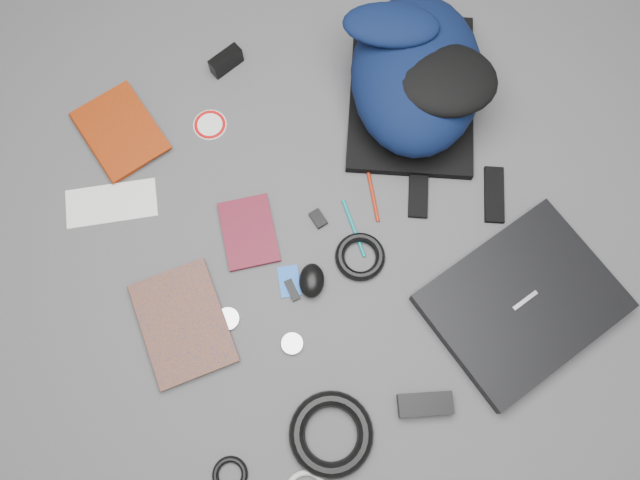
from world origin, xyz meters
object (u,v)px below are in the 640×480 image
object	(u,v)px
mouse	(312,281)
laptop	(522,302)
textbook_red	(90,149)
dvd_case	(249,232)
power_brick	(425,404)
backpack	(416,73)
comic_book	(144,338)
compact_camera	(226,61)

from	to	relation	value
mouse	laptop	bearing A→B (deg)	-3.94
textbook_red	dvd_case	distance (m)	0.45
power_brick	mouse	bearing A→B (deg)	128.41
backpack	dvd_case	size ratio (longest dim) A/B	2.85
mouse	power_brick	xyz separation A→B (m)	(0.14, -0.35, -0.01)
mouse	dvd_case	bearing A→B (deg)	143.10
textbook_red	mouse	size ratio (longest dim) A/B	2.77
comic_book	mouse	size ratio (longest dim) A/B	3.13
laptop	dvd_case	distance (m)	0.66
laptop	textbook_red	size ratio (longest dim) A/B	1.79
comic_book	compact_camera	world-z (taller)	compact_camera
dvd_case	mouse	world-z (taller)	mouse
dvd_case	power_brick	distance (m)	0.57
comic_book	dvd_case	bearing A→B (deg)	26.30
backpack	textbook_red	distance (m)	0.82
compact_camera	power_brick	size ratio (longest dim) A/B	0.74
laptop	comic_book	bearing A→B (deg)	150.09
power_brick	compact_camera	bearing A→B (deg)	115.26
compact_camera	power_brick	world-z (taller)	compact_camera
laptop	compact_camera	distance (m)	0.95
laptop	power_brick	distance (m)	0.33
backpack	laptop	world-z (taller)	backpack
backpack	laptop	bearing A→B (deg)	-63.20
backpack	textbook_red	size ratio (longest dim) A/B	2.16
backpack	mouse	size ratio (longest dim) A/B	6.00
mouse	compact_camera	bearing A→B (deg)	113.06
comic_book	backpack	bearing A→B (deg)	23.08
textbook_red	comic_book	world-z (taller)	textbook_red
dvd_case	compact_camera	bearing A→B (deg)	86.42
compact_camera	power_brick	bearing A→B (deg)	-102.06
compact_camera	textbook_red	bearing A→B (deg)	175.63
mouse	power_brick	bearing A→B (deg)	-45.94
backpack	power_brick	size ratio (longest dim) A/B	4.14
laptop	textbook_red	world-z (taller)	laptop
backpack	dvd_case	xyz separation A→B (m)	(-0.51, -0.21, -0.10)
comic_book	dvd_case	size ratio (longest dim) A/B	1.49
laptop	mouse	xyz separation A→B (m)	(-0.44, 0.21, 0.00)
laptop	backpack	bearing A→B (deg)	77.58
laptop	comic_book	xyz separation A→B (m)	(-0.84, 0.22, -0.01)
laptop	comic_book	world-z (taller)	laptop
dvd_case	mouse	size ratio (longest dim) A/B	2.10
dvd_case	mouse	distance (m)	0.20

